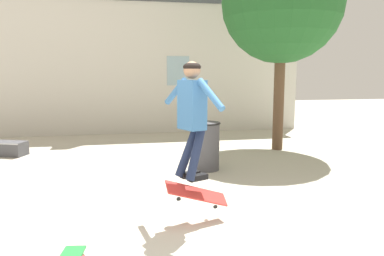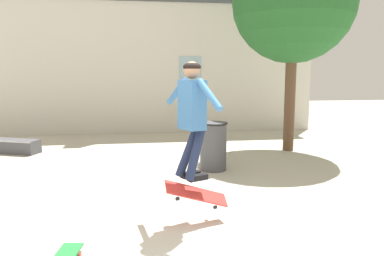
{
  "view_description": "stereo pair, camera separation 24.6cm",
  "coord_description": "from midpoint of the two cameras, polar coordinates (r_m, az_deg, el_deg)",
  "views": [
    {
      "loc": [
        -0.44,
        -3.52,
        1.91
      ],
      "look_at": [
        0.45,
        1.0,
        1.21
      ],
      "focal_mm": 35.0,
      "sensor_mm": 36.0,
      "label": 1
    },
    {
      "loc": [
        -0.19,
        -3.56,
        1.91
      ],
      "look_at": [
        0.45,
        1.0,
        1.21
      ],
      "focal_mm": 35.0,
      "sensor_mm": 36.0,
      "label": 2
    }
  ],
  "objects": [
    {
      "name": "skater",
      "position": [
        4.62,
        -1.51,
        2.73
      ],
      "size": [
        0.57,
        1.14,
        1.47
      ],
      "rotation": [
        0.0,
        0.0,
        0.42
      ],
      "color": "teal"
    },
    {
      "name": "skateboard_flipping",
      "position": [
        4.78,
        -0.73,
        -9.99
      ],
      "size": [
        0.81,
        0.41,
        0.42
      ],
      "rotation": [
        0.0,
        0.0,
        0.24
      ],
      "color": "red"
    },
    {
      "name": "trash_bin",
      "position": [
        7.31,
        1.22,
        -2.6
      ],
      "size": [
        0.55,
        0.55,
        0.94
      ],
      "color": "#47474C",
      "rests_on": "ground_plane"
    },
    {
      "name": "building_backdrop",
      "position": [
        11.92,
        -9.69,
        10.03
      ],
      "size": [
        11.32,
        0.52,
        5.58
      ],
      "color": "beige",
      "rests_on": "ground_plane"
    },
    {
      "name": "tree_right",
      "position": [
        9.49,
        12.81,
        18.07
      ],
      "size": [
        2.85,
        2.85,
        4.95
      ],
      "color": "brown",
      "rests_on": "ground_plane"
    }
  ]
}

